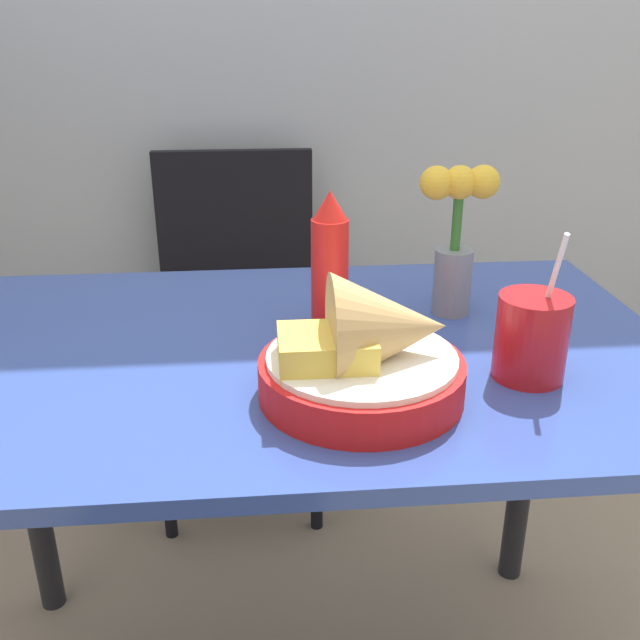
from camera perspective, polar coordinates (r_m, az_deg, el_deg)
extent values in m
cube|color=#334C9E|center=(1.05, -2.54, -2.69)|extent=(1.14, 0.71, 0.02)
cylinder|color=black|center=(1.56, -22.30, -10.75)|extent=(0.05, 0.05, 0.71)
cylinder|color=black|center=(1.59, 16.19, -9.26)|extent=(0.05, 0.05, 0.71)
cylinder|color=black|center=(1.76, -12.28, -11.26)|extent=(0.03, 0.03, 0.41)
cylinder|color=black|center=(1.75, -0.28, -10.91)|extent=(0.03, 0.03, 0.41)
cylinder|color=black|center=(2.06, -11.21, -5.63)|extent=(0.03, 0.03, 0.41)
cylinder|color=black|center=(2.05, -1.14, -5.30)|extent=(0.03, 0.03, 0.41)
cube|color=black|center=(1.79, -6.53, -2.17)|extent=(0.40, 0.40, 0.02)
cube|color=black|center=(1.88, -6.76, 6.66)|extent=(0.40, 0.03, 0.45)
cylinder|color=red|center=(0.91, 3.32, -4.65)|extent=(0.26, 0.26, 0.05)
cylinder|color=white|center=(0.89, 3.36, -3.01)|extent=(0.24, 0.24, 0.01)
cone|color=tan|center=(0.88, 5.52, -0.64)|extent=(0.14, 0.14, 0.14)
cube|color=#E5C14C|center=(0.87, 0.52, -2.45)|extent=(0.12, 0.09, 0.04)
cylinder|color=red|center=(1.07, 0.78, 3.51)|extent=(0.06, 0.06, 0.18)
cone|color=red|center=(1.04, 0.81, 9.18)|extent=(0.05, 0.05, 0.04)
cylinder|color=red|center=(0.98, 16.55, -1.34)|extent=(0.10, 0.10, 0.11)
cylinder|color=black|center=(0.98, 16.49, -1.83)|extent=(0.09, 0.09, 0.09)
cylinder|color=white|center=(0.96, 17.69, 1.50)|extent=(0.01, 0.07, 0.20)
cylinder|color=gray|center=(1.17, 10.53, 3.04)|extent=(0.06, 0.06, 0.11)
cylinder|color=#33722D|center=(1.14, 10.91, 7.87)|extent=(0.02, 0.02, 0.10)
sphere|color=gold|center=(1.12, 11.13, 10.75)|extent=(0.05, 0.05, 0.05)
sphere|color=gold|center=(1.11, 9.31, 10.78)|extent=(0.05, 0.05, 0.05)
sphere|color=gold|center=(1.13, 12.92, 10.72)|extent=(0.05, 0.05, 0.05)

